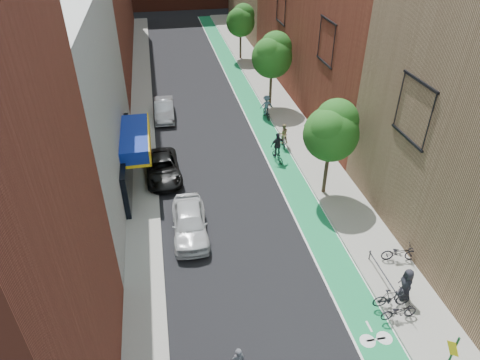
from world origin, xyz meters
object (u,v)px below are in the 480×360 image
cyclist_lane_near (283,137)px  cyclist_lane_far (266,108)px  cyclist_lane_mid (278,150)px  parked_car_white (190,222)px  parked_car_black (163,168)px  pedestrian (406,284)px  parked_car_silver (164,109)px

cyclist_lane_near → cyclist_lane_far: cyclist_lane_far is taller
cyclist_lane_mid → parked_car_white: bearing=32.2°
parked_car_white → cyclist_lane_near: cyclist_lane_near is taller
cyclist_lane_far → parked_car_black: bearing=35.8°
parked_car_black → cyclist_lane_mid: 8.35m
cyclist_lane_mid → pedestrian: (2.53, -13.71, 0.12)m
parked_car_silver → cyclist_lane_mid: 11.86m
parked_car_white → cyclist_lane_near: size_ratio=2.50×
parked_car_white → cyclist_lane_far: cyclist_lane_far is taller
parked_car_black → parked_car_silver: parked_car_silver is taller
parked_car_silver → cyclist_lane_near: cyclist_lane_near is taller
parked_car_silver → cyclist_lane_near: (8.72, -7.09, 0.08)m
cyclist_lane_mid → cyclist_lane_far: size_ratio=1.09×
parked_car_white → parked_car_silver: size_ratio=1.04×
parked_car_white → cyclist_lane_near: bearing=49.3°
parked_car_white → parked_car_black: size_ratio=0.97×
parked_car_silver → cyclist_lane_far: size_ratio=2.28×
cyclist_lane_near → pedestrian: size_ratio=1.10×
pedestrian → cyclist_lane_near: bearing=-171.9°
parked_car_white → parked_car_black: bearing=102.9°
parked_car_black → cyclist_lane_far: 12.13m
cyclist_lane_far → cyclist_lane_mid: bearing=78.2°
parked_car_white → parked_car_silver: (-0.68, 15.89, -0.06)m
cyclist_lane_mid → parked_car_silver: bearing=-61.4°
cyclist_lane_far → parked_car_white: bearing=56.3°
parked_car_black → cyclist_lane_far: bearing=36.5°
parked_car_black → parked_car_silver: 9.57m
parked_car_silver → cyclist_lane_far: (8.72, -1.76, 0.13)m
parked_car_black → cyclist_lane_near: 9.62m
parked_car_white → cyclist_lane_far: (8.04, 14.13, 0.07)m
parked_car_silver → pedestrian: 24.91m
cyclist_lane_near → cyclist_lane_far: (0.00, 5.33, 0.05)m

